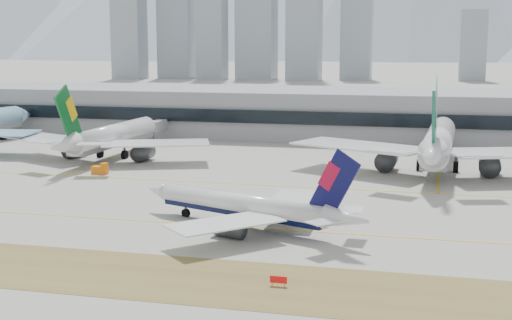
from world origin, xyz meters
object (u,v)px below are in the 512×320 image
(widebody_eva, at_px, (110,138))
(widebody_cathay, at_px, (438,145))
(taxiing_airliner, at_px, (249,207))
(terminal, at_px, (322,113))

(widebody_eva, xyz_separation_m, widebody_cathay, (83.64, 0.03, 1.02))
(taxiing_airliner, xyz_separation_m, widebody_cathay, (30.43, 60.41, 2.99))
(taxiing_airliner, relative_size, widebody_eva, 0.72)
(widebody_eva, height_order, widebody_cathay, widebody_cathay)
(taxiing_airliner, height_order, terminal, terminal)
(widebody_cathay, bearing_deg, terminal, 34.31)
(terminal, bearing_deg, widebody_eva, -128.31)
(taxiing_airliner, xyz_separation_m, widebody_eva, (-53.21, 60.38, 1.97))
(widebody_eva, height_order, terminal, widebody_eva)
(taxiing_airliner, distance_m, widebody_eva, 80.50)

